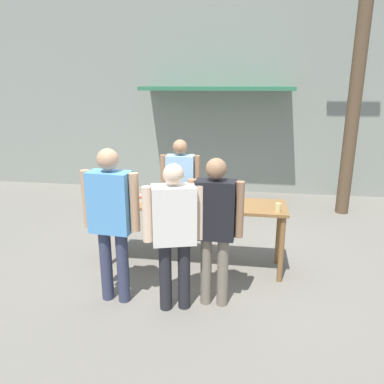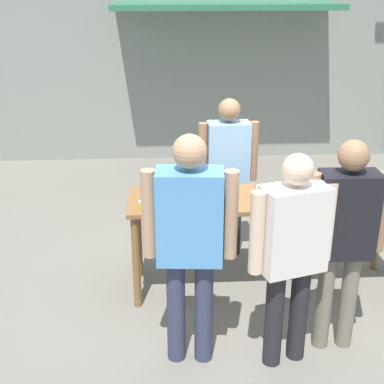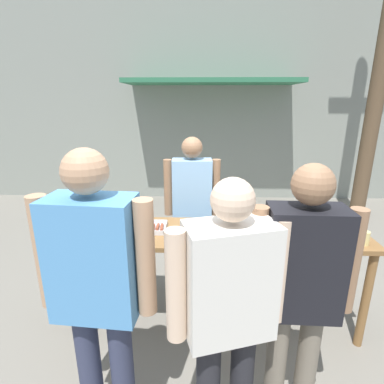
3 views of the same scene
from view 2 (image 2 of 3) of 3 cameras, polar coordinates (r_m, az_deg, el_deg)
name	(u,v)px [view 2 (image 2 of 3)]	position (r m, az deg, el deg)	size (l,w,h in m)	color
ground_plane	(263,286)	(5.35, 7.53, -9.86)	(24.00, 24.00, 0.00)	slate
building_facade_back	(222,14)	(8.48, 3.19, 18.46)	(12.00, 1.11, 4.50)	gray
serving_table	(267,209)	(4.96, 8.01, -1.76)	(2.54, 0.66, 0.94)	brown
food_tray_sausages	(192,196)	(4.85, 0.02, -0.38)	(0.38, 0.26, 0.04)	silver
food_tray_buns	(285,193)	(4.97, 9.87, -0.11)	(0.47, 0.29, 0.05)	silver
condiment_jar_mustard	(142,205)	(4.61, -5.35, -1.43)	(0.07, 0.07, 0.08)	gold
condiment_jar_ketchup	(153,204)	(4.62, -4.18, -1.31)	(0.07, 0.07, 0.08)	#567A38
person_server_behind_table	(228,165)	(5.45, 3.85, 2.85)	(0.61, 0.25, 1.70)	#232328
person_customer_holding_hotdog	(190,235)	(3.85, -0.24, -4.56)	(0.68, 0.30, 1.84)	#333851
person_customer_with_cup	(345,230)	(4.18, 15.97, -3.96)	(0.62, 0.25, 1.75)	#756B5B
person_customer_waiting_in_line	(292,246)	(3.94, 10.61, -5.69)	(0.66, 0.38, 1.71)	#232328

